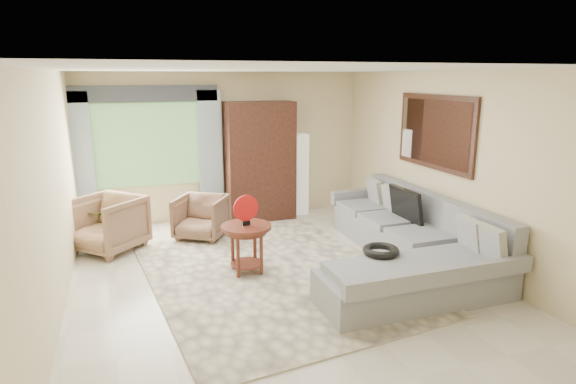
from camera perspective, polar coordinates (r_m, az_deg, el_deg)
name	(u,v)px	position (r m, az deg, el deg)	size (l,w,h in m)	color
ground	(279,279)	(6.23, -1.12, -10.33)	(6.00, 6.00, 0.00)	silver
area_rug	(272,274)	(6.37, -1.89, -9.68)	(3.00, 4.00, 0.02)	beige
sectional_sofa	(408,247)	(6.72, 14.05, -6.35)	(2.30, 3.46, 0.90)	#909498
tv_screen	(406,205)	(7.15, 13.77, -1.46)	(0.06, 0.74, 0.48)	black
garden_hose	(381,251)	(5.75, 10.95, -6.84)	(0.43, 0.43, 0.09)	black
coffee_table	(247,248)	(6.33, -4.92, -6.63)	(0.66, 0.66, 0.66)	#4D1D14
red_disc	(246,208)	(6.17, -5.02, -1.91)	(0.34, 0.34, 0.03)	#B71312
armchair_left	(107,224)	(7.56, -20.63, -3.57)	(0.88, 0.91, 0.82)	#8C714C
armchair_right	(201,217)	(7.77, -10.25, -2.96)	(0.73, 0.75, 0.69)	#836247
potted_plant	(97,226)	(8.01, -21.74, -3.79)	(0.49, 0.42, 0.54)	#999999
armoire	(260,161)	(8.59, -3.36, 3.66)	(1.20, 0.55, 2.10)	black
floor_lamp	(301,174)	(8.95, 1.49, 2.13)	(0.24, 0.24, 1.50)	silver
window	(147,145)	(8.47, -16.37, 5.39)	(1.80, 0.04, 1.40)	#669E59
curtain_left	(81,164)	(8.43, -23.35, 3.07)	(0.40, 0.08, 2.30)	#9EB7CC
curtain_right	(211,157)	(8.54, -9.17, 4.13)	(0.40, 0.08, 2.30)	#9EB7CC
valance	(144,93)	(8.33, -16.74, 11.12)	(2.40, 0.12, 0.26)	#1E232D
wall_mirror	(435,132)	(7.20, 16.98, 6.80)	(0.05, 1.70, 1.05)	black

